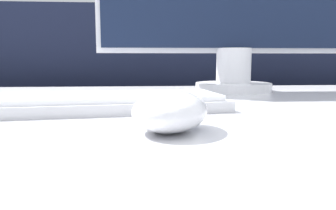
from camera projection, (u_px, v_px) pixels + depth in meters
The scene contains 3 objects.
partition_panel at pixel (174, 155), 1.12m from camera, with size 5.00×0.03×1.00m.
computer_mouse_near at pixel (170, 111), 0.34m from camera, with size 0.11×0.12×0.04m.
keyboard at pixel (101, 102), 0.49m from camera, with size 0.39×0.17×0.02m.
Camera 1 is at (-0.11, -0.49, 0.82)m, focal length 35.00 mm.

